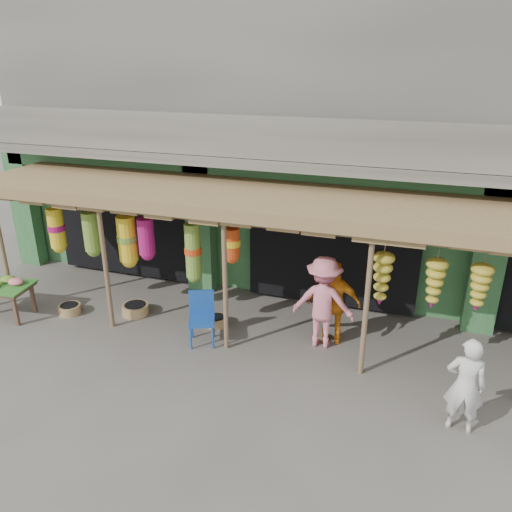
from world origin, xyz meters
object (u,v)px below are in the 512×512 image
(person_front, at_px, (465,385))
(person_vendor, at_px, (334,303))
(person_shopper, at_px, (323,302))
(blue_chair, at_px, (202,314))

(person_front, height_order, person_vendor, person_vendor)
(person_front, distance_m, person_shopper, 2.90)
(blue_chair, height_order, person_vendor, person_vendor)
(person_front, height_order, person_shopper, person_shopper)
(person_front, relative_size, person_shopper, 0.85)
(person_vendor, distance_m, person_shopper, 0.24)
(blue_chair, bearing_deg, person_vendor, -4.86)
(person_vendor, height_order, person_shopper, person_shopper)
(person_front, bearing_deg, blue_chair, -10.95)
(person_front, relative_size, person_vendor, 0.91)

